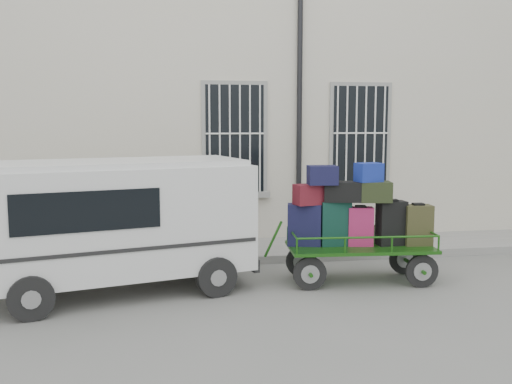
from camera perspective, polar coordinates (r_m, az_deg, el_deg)
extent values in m
plane|color=slate|center=(9.28, 2.82, -9.24)|extent=(80.00, 80.00, 0.00)
cube|color=beige|center=(14.33, -1.88, 8.63)|extent=(24.00, 5.00, 6.00)
cylinder|color=black|center=(11.97, 4.36, 7.98)|extent=(0.11, 0.11, 5.60)
cube|color=black|center=(11.78, -2.15, 5.33)|extent=(1.20, 0.08, 2.20)
cube|color=gray|center=(11.85, -2.11, -0.28)|extent=(1.45, 0.22, 0.12)
cube|color=black|center=(12.42, 10.35, 5.31)|extent=(1.20, 0.08, 2.20)
cube|color=gray|center=(12.49, 10.26, -0.02)|extent=(1.45, 0.22, 0.12)
cube|color=gray|center=(11.35, 0.43, -5.81)|extent=(24.00, 1.70, 0.15)
cylinder|color=black|center=(8.94, 5.41, -8.14)|extent=(0.53, 0.10, 0.53)
cylinder|color=gray|center=(8.94, 5.41, -8.14)|extent=(0.30, 0.12, 0.29)
cylinder|color=black|center=(9.70, 4.55, -6.92)|extent=(0.53, 0.10, 0.53)
cylinder|color=gray|center=(9.70, 4.55, -6.92)|extent=(0.30, 0.12, 0.29)
cylinder|color=black|center=(9.42, 16.25, -7.60)|extent=(0.53, 0.10, 0.53)
cylinder|color=gray|center=(9.42, 16.25, -7.60)|extent=(0.30, 0.12, 0.29)
cylinder|color=black|center=(10.15, 14.61, -6.50)|extent=(0.53, 0.10, 0.53)
cylinder|color=gray|center=(10.15, 14.61, -6.50)|extent=(0.30, 0.12, 0.29)
cube|color=#1B5012|center=(9.44, 10.35, -5.44)|extent=(2.39, 1.23, 0.05)
cylinder|color=#1B5012|center=(9.14, 1.74, -4.73)|extent=(0.31, 0.07, 0.59)
cube|color=black|center=(9.27, 4.83, -3.28)|extent=(0.58, 0.39, 0.68)
cube|color=black|center=(9.21, 4.85, -1.12)|extent=(0.22, 0.15, 0.03)
cube|color=black|center=(9.31, 7.94, -3.14)|extent=(0.49, 0.26, 0.72)
cube|color=black|center=(9.25, 7.98, -0.84)|extent=(0.20, 0.13, 0.03)
cube|color=#911A58|center=(9.38, 10.38, -3.40)|extent=(0.44, 0.30, 0.63)
cube|color=black|center=(9.33, 10.43, -1.42)|extent=(0.17, 0.13, 0.03)
cube|color=black|center=(9.53, 13.38, -3.04)|extent=(0.47, 0.29, 0.72)
cube|color=black|center=(9.47, 13.44, -0.80)|extent=(0.19, 0.15, 0.03)
cube|color=#35391C|center=(9.64, 15.85, -3.19)|extent=(0.46, 0.32, 0.66)
cube|color=black|center=(9.58, 15.92, -1.17)|extent=(0.19, 0.16, 0.03)
cube|color=#501410|center=(9.16, 5.36, -0.24)|extent=(0.53, 0.38, 0.33)
cube|color=black|center=(9.25, 8.64, 0.04)|extent=(0.66, 0.47, 0.32)
cube|color=black|center=(9.33, 11.81, 0.03)|extent=(0.54, 0.42, 0.33)
cube|color=black|center=(9.11, 6.65, 1.69)|extent=(0.48, 0.35, 0.30)
cube|color=navy|center=(9.27, 11.21, 1.94)|extent=(0.44, 0.35, 0.30)
cube|color=silver|center=(8.90, -13.69, -2.60)|extent=(4.21, 2.59, 1.60)
cube|color=silver|center=(8.80, -13.85, 2.78)|extent=(4.01, 2.42, 0.09)
cube|color=black|center=(7.95, -16.48, -1.87)|extent=(1.91, 0.51, 0.55)
cube|color=black|center=(9.39, -1.83, -0.26)|extent=(0.34, 1.22, 0.49)
cube|color=black|center=(9.57, -1.86, -6.35)|extent=(0.49, 1.62, 0.20)
cube|color=white|center=(9.54, -1.67, -5.14)|extent=(0.12, 0.37, 0.11)
cylinder|color=black|center=(8.16, -21.59, -9.80)|extent=(0.64, 0.34, 0.61)
cylinder|color=black|center=(9.74, -21.96, -7.11)|extent=(0.64, 0.34, 0.61)
cylinder|color=black|center=(8.62, -3.98, -8.43)|extent=(0.64, 0.34, 0.61)
cylinder|color=black|center=(10.13, -7.12, -6.12)|extent=(0.64, 0.34, 0.61)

